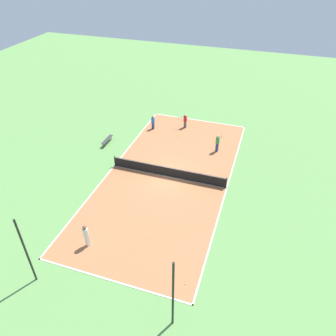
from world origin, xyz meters
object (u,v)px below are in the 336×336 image
object	(u,v)px
fence_post_back_right	(26,252)
tennis_ball_far_baseline	(177,136)
bench	(107,140)
tennis_ball_left_sideline	(116,193)
player_far_green	(218,142)
player_far_white	(86,234)
tennis_ball_right_alley	(185,284)
player_near_blue	(153,122)
fence_post_back_left	(173,295)
tennis_ball_near_net	(147,238)
player_coach_red	(185,120)
tennis_net	(168,171)

from	to	relation	value
fence_post_back_right	tennis_ball_far_baseline	bearing A→B (deg)	-99.22
bench	tennis_ball_left_sideline	xyz separation A→B (m)	(-4.16, 6.76, -0.34)
player_far_green	tennis_ball_far_baseline	world-z (taller)	player_far_green
player_far_white	tennis_ball_right_alley	world-z (taller)	player_far_white
player_far_green	player_near_blue	distance (m)	7.67
tennis_ball_right_alley	fence_post_back_left	distance (m)	3.48
player_far_green	tennis_ball_right_alley	bearing A→B (deg)	-159.55
tennis_ball_left_sideline	fence_post_back_left	world-z (taller)	fence_post_back_left
tennis_ball_near_net	fence_post_back_right	distance (m)	7.69
player_far_green	player_near_blue	world-z (taller)	player_far_green
bench	tennis_ball_far_baseline	xyz separation A→B (m)	(-6.21, -3.43, -0.34)
player_far_green	fence_post_back_left	xyz separation A→B (m)	(-1.15, 17.51, 1.47)
tennis_ball_far_baseline	player_far_white	bearing A→B (deg)	84.73
bench	player_far_green	xyz separation A→B (m)	(-10.62, -1.94, 0.64)
player_near_blue	tennis_ball_far_baseline	xyz separation A→B (m)	(-2.93, 0.77, -0.80)
player_coach_red	tennis_ball_left_sideline	distance (m)	12.54
player_coach_red	tennis_ball_left_sideline	world-z (taller)	player_coach_red
tennis_ball_near_net	tennis_ball_far_baseline	world-z (taller)	same
bench	fence_post_back_left	xyz separation A→B (m)	(-11.76, 15.56, 2.11)
tennis_ball_far_baseline	fence_post_back_right	world-z (taller)	fence_post_back_right
tennis_ball_left_sideline	tennis_ball_right_alley	xyz separation A→B (m)	(-7.62, 6.33, 0.00)
player_near_blue	player_far_white	size ratio (longest dim) A/B	0.81
fence_post_back_right	bench	bearing A→B (deg)	-78.64
bench	player_coach_red	bearing A→B (deg)	130.84
player_far_white	fence_post_back_left	world-z (taller)	fence_post_back_left
player_far_white	tennis_ball_right_alley	size ratio (longest dim) A/B	26.86
tennis_ball_right_alley	player_near_blue	bearing A→B (deg)	-63.85
player_far_white	fence_post_back_right	bearing A→B (deg)	88.70
player_near_blue	fence_post_back_right	bearing A→B (deg)	82.69
player_near_blue	player_far_white	distance (m)	16.50
tennis_ball_near_net	tennis_ball_far_baseline	distance (m)	14.05
bench	player_coach_red	xyz separation A→B (m)	(-6.42, -5.55, 0.52)
player_near_blue	fence_post_back_right	distance (m)	19.83
player_coach_red	tennis_ball_far_baseline	world-z (taller)	player_coach_red
tennis_ball_left_sideline	player_far_white	bearing A→B (deg)	96.38
fence_post_back_left	player_near_blue	bearing A→B (deg)	-66.78
player_far_green	tennis_ball_right_alley	size ratio (longest dim) A/B	25.72
player_far_green	tennis_ball_near_net	bearing A→B (deg)	-174.39
player_far_white	tennis_ball_far_baseline	xyz separation A→B (m)	(-1.44, -15.66, -1.02)
tennis_ball_near_net	player_near_blue	bearing A→B (deg)	-70.99
player_near_blue	tennis_net	bearing A→B (deg)	112.15
fence_post_back_left	tennis_ball_left_sideline	bearing A→B (deg)	-49.17
tennis_ball_near_net	tennis_ball_right_alley	size ratio (longest dim) A/B	1.00
tennis_net	fence_post_back_right	world-z (taller)	fence_post_back_right
bench	tennis_ball_left_sideline	world-z (taller)	bench
tennis_ball_far_baseline	fence_post_back_left	xyz separation A→B (m)	(-5.55, 18.99, 2.45)
tennis_ball_right_alley	tennis_ball_left_sideline	bearing A→B (deg)	-39.73
tennis_ball_left_sideline	tennis_ball_near_net	distance (m)	5.58
tennis_ball_left_sideline	fence_post_back_left	bearing A→B (deg)	130.83
player_near_blue	tennis_ball_near_net	bearing A→B (deg)	102.16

